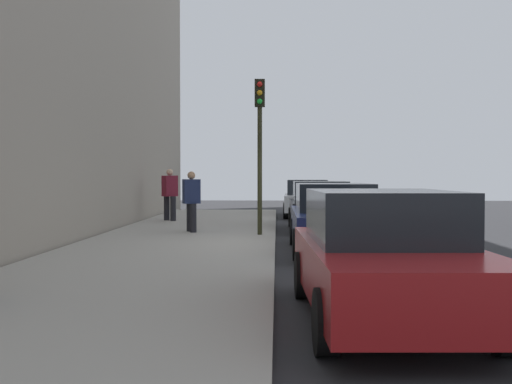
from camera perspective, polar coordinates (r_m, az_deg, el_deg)
ground_plane at (r=14.13m, az=5.85°, el=-5.35°), size 56.00×56.00×0.00m
sidewalk at (r=14.28m, az=-7.53°, el=-4.98°), size 28.00×4.60×0.15m
lane_stripe_centre at (r=14.70m, az=18.44°, el=-5.14°), size 28.00×0.14×0.01m
parked_car_white at (r=25.71m, az=4.72°, el=-0.56°), size 4.63×2.01×1.51m
parked_car_black at (r=19.19m, az=5.91°, el=-1.27°), size 4.39×1.90×1.51m
parked_car_navy at (r=13.86m, az=7.17°, el=-2.34°), size 4.62×1.91×1.51m
parked_car_red at (r=7.41m, az=11.69°, el=-5.73°), size 4.48×2.02×1.51m
pedestrian_burgundy_coat at (r=21.39m, az=-7.92°, el=-0.09°), size 0.55×0.55×1.77m
pedestrian_navy_coat at (r=17.05m, az=-5.95°, el=-0.70°), size 0.52×0.52×1.65m
traffic_light_pole at (r=16.17m, az=0.35°, el=5.79°), size 0.35×0.26×4.03m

